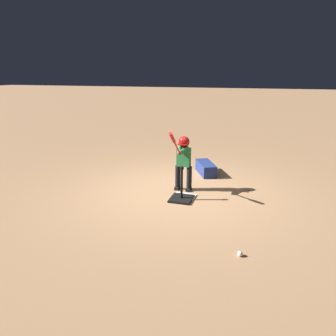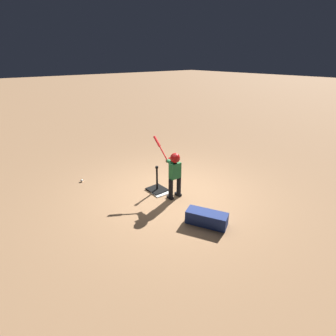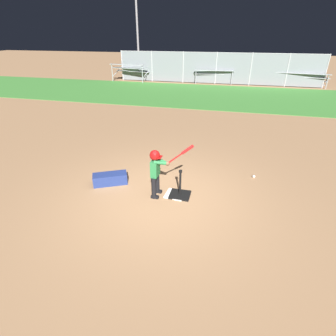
% 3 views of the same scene
% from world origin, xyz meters
% --- Properties ---
extents(ground_plane, '(90.00, 90.00, 0.00)m').
position_xyz_m(ground_plane, '(0.00, 0.00, 0.00)').
color(ground_plane, '#99704C').
extents(grass_outfield_strip, '(56.00, 6.87, 0.02)m').
position_xyz_m(grass_outfield_strip, '(0.00, 11.36, 0.01)').
color(grass_outfield_strip, '#3D7F33').
rests_on(grass_outfield_strip, ground_plane).
extents(backstop_fence, '(14.57, 0.08, 2.17)m').
position_xyz_m(backstop_fence, '(-0.00, 15.41, 1.13)').
color(backstop_fence, '#9E9EA3').
rests_on(backstop_fence, ground_plane).
extents(home_plate, '(0.48, 0.48, 0.02)m').
position_xyz_m(home_plate, '(0.28, 0.21, 0.01)').
color(home_plate, white).
rests_on(home_plate, ground_plane).
extents(batting_tee, '(0.48, 0.43, 0.68)m').
position_xyz_m(batting_tee, '(0.40, 0.21, 0.08)').
color(batting_tee, black).
rests_on(batting_tee, ground_plane).
extents(batter_child, '(0.98, 0.36, 1.38)m').
position_xyz_m(batter_child, '(-0.12, 0.09, 0.74)').
color(batter_child, black).
rests_on(batter_child, ground_plane).
extents(baseball, '(0.07, 0.07, 0.07)m').
position_xyz_m(baseball, '(2.14, 1.50, 0.04)').
color(baseball, white).
rests_on(baseball, ground_plane).
extents(bleachers_center, '(3.11, 2.95, 1.30)m').
position_xyz_m(bleachers_center, '(-6.38, 15.69, 0.64)').
color(bleachers_center, '#93969E').
rests_on(bleachers_center, ground_plane).
extents(bleachers_far_left, '(2.94, 2.11, 0.99)m').
position_xyz_m(bleachers_far_left, '(-0.17, 16.04, 0.48)').
color(bleachers_far_left, '#93969E').
rests_on(bleachers_far_left, ground_plane).
extents(bleachers_far_right, '(4.15, 2.04, 0.96)m').
position_xyz_m(bleachers_far_right, '(5.65, 16.04, 0.47)').
color(bleachers_far_right, '#93969E').
rests_on(bleachers_far_right, ground_plane).
extents(equipment_bag, '(0.89, 0.66, 0.28)m').
position_xyz_m(equipment_bag, '(-1.43, 0.33, 0.14)').
color(equipment_bag, navy).
rests_on(equipment_bag, ground_plane).
extents(field_light_pole, '(1.76, 0.44, 8.00)m').
position_xyz_m(field_light_pole, '(-8.61, 23.19, 5.28)').
color(field_light_pole, slate).
rests_on(field_light_pole, ground_plane).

